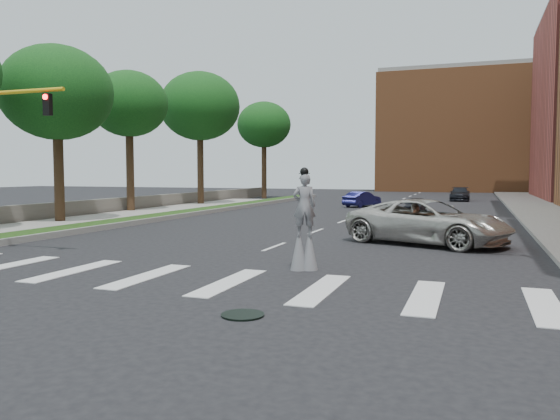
% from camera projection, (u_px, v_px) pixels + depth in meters
% --- Properties ---
extents(ground_plane, '(160.00, 160.00, 0.00)m').
position_uv_depth(ground_plane, '(168.00, 287.00, 14.18)').
color(ground_plane, black).
rests_on(ground_plane, ground).
extents(grass_median, '(2.00, 60.00, 0.25)m').
position_uv_depth(grass_median, '(176.00, 214.00, 36.83)').
color(grass_median, '#1B3B10').
rests_on(grass_median, ground).
extents(median_curb, '(0.20, 60.00, 0.28)m').
position_uv_depth(median_curb, '(190.00, 214.00, 36.47)').
color(median_curb, gray).
rests_on(median_curb, ground).
extents(sidewalk_left, '(4.00, 60.00, 0.18)m').
position_uv_depth(sidewalk_left, '(27.00, 227.00, 28.45)').
color(sidewalk_left, gray).
rests_on(sidewalk_left, ground).
extents(stone_wall, '(0.50, 56.00, 1.10)m').
position_uv_depth(stone_wall, '(125.00, 205.00, 40.52)').
color(stone_wall, '#615C53').
rests_on(stone_wall, ground).
extents(manhole, '(0.90, 0.90, 0.04)m').
position_uv_depth(manhole, '(243.00, 315.00, 11.29)').
color(manhole, black).
rests_on(manhole, ground).
extents(building_backdrop, '(26.00, 14.00, 18.00)m').
position_uv_depth(building_backdrop, '(466.00, 133.00, 84.78)').
color(building_backdrop, '#9D5B31').
rests_on(building_backdrop, ground).
extents(stilt_performer, '(0.82, 0.67, 3.12)m').
position_uv_depth(stilt_performer, '(304.00, 228.00, 16.49)').
color(stilt_performer, '#322114').
rests_on(stilt_performer, ground).
extents(suv_crossing, '(7.31, 5.23, 1.85)m').
position_uv_depth(suv_crossing, '(428.00, 222.00, 22.43)').
color(suv_crossing, beige).
rests_on(suv_crossing, ground).
extents(car_near, '(1.54, 3.50, 1.17)m').
position_uv_depth(car_near, '(415.00, 205.00, 39.17)').
color(car_near, black).
rests_on(car_near, ground).
extents(car_mid, '(2.81, 4.19, 1.30)m').
position_uv_depth(car_mid, '(362.00, 199.00, 46.60)').
color(car_mid, '#161750').
rests_on(car_mid, ground).
extents(car_far, '(2.01, 4.85, 1.40)m').
position_uv_depth(car_far, '(460.00, 194.00, 56.33)').
color(car_far, black).
rests_on(car_far, ground).
extents(tree_2, '(6.29, 6.29, 10.13)m').
position_uv_depth(tree_2, '(57.00, 93.00, 30.84)').
color(tree_2, '#322114').
rests_on(tree_2, ground).
extents(tree_3, '(5.60, 5.60, 10.27)m').
position_uv_depth(tree_3, '(129.00, 105.00, 39.33)').
color(tree_3, '#322114').
rests_on(tree_3, ground).
extents(tree_4, '(7.04, 7.04, 11.72)m').
position_uv_depth(tree_4, '(200.00, 107.00, 47.78)').
color(tree_4, '#322114').
rests_on(tree_4, ground).
extents(tree_5, '(6.01, 6.01, 10.81)m').
position_uv_depth(tree_5, '(264.00, 125.00, 60.90)').
color(tree_5, '#322114').
rests_on(tree_5, ground).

